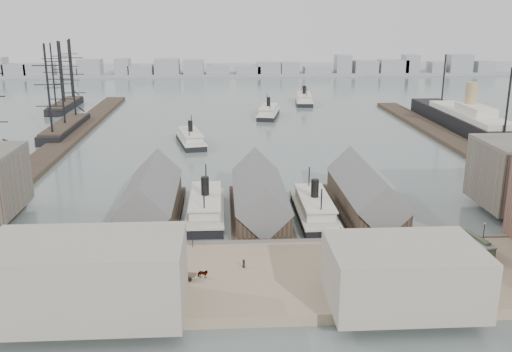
{
  "coord_description": "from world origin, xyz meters",
  "views": [
    {
      "loc": [
        -8.68,
        -113.86,
        47.57
      ],
      "look_at": [
        0.0,
        30.0,
        6.0
      ],
      "focal_mm": 40.0,
      "sensor_mm": 36.0,
      "label": 1
    }
  ],
  "objects": [
    {
      "name": "horse_cart_center",
      "position": [
        -13.29,
        -21.33,
        2.84
      ],
      "size": [
        5.03,
        2.16,
        1.66
      ],
      "rotation": [
        0.0,
        0.0,
        1.37
      ],
      "color": "black",
      "rests_on": "quay"
    },
    {
      "name": "quay",
      "position": [
        0.0,
        -20.0,
        1.0
      ],
      "size": [
        180.0,
        30.0,
        2.0
      ],
      "primitive_type": "cube",
      "color": "#89745C",
      "rests_on": "ground"
    },
    {
      "name": "ferry_shed_east",
      "position": [
        26.0,
        16.88,
        4.64
      ],
      "size": [
        14.0,
        42.0,
        12.6
      ],
      "color": "#2D231C",
      "rests_on": "ground"
    },
    {
      "name": "pedestrian_3",
      "position": [
        -19.87,
        -26.93,
        2.82
      ],
      "size": [
        0.95,
        0.97,
        1.63
      ],
      "primitive_type": "imported",
      "rotation": [
        0.0,
        0.0,
        0.81
      ],
      "color": "black",
      "rests_on": "quay"
    },
    {
      "name": "lamp_post_near_e",
      "position": [
        15.0,
        -7.0,
        4.71
      ],
      "size": [
        0.44,
        0.44,
        3.92
      ],
      "color": "black",
      "rests_on": "quay"
    },
    {
      "name": "east_wharf",
      "position": [
        78.0,
        90.0,
        0.8
      ],
      "size": [
        10.0,
        180.0,
        1.6
      ],
      "primitive_type": "cube",
      "color": "#2D231C",
      "rests_on": "ground"
    },
    {
      "name": "ground",
      "position": [
        0.0,
        0.0,
        0.0
      ],
      "size": [
        900.0,
        900.0,
        0.0
      ],
      "primitive_type": "plane",
      "color": "#54615F",
      "rests_on": "ground"
    },
    {
      "name": "tram",
      "position": [
        40.24,
        -14.18,
        3.72
      ],
      "size": [
        3.89,
        9.72,
        3.36
      ],
      "rotation": [
        0.0,
        0.0,
        0.16
      ],
      "color": "black",
      "rests_on": "quay"
    },
    {
      "name": "ferry_shed_west",
      "position": [
        -26.0,
        16.88,
        4.64
      ],
      "size": [
        14.0,
        42.0,
        12.6
      ],
      "color": "#2D231C",
      "rests_on": "ground"
    },
    {
      "name": "ferry_shed_center",
      "position": [
        0.0,
        16.88,
        4.64
      ],
      "size": [
        14.0,
        42.0,
        12.6
      ],
      "color": "#2D231C",
      "rests_on": "ground"
    },
    {
      "name": "pedestrian_1",
      "position": [
        -36.16,
        -21.19,
        2.86
      ],
      "size": [
        0.7,
        0.87,
        1.72
      ],
      "primitive_type": "imported",
      "rotation": [
        0.0,
        0.0,
        4.78
      ],
      "color": "black",
      "rests_on": "quay"
    },
    {
      "name": "street_bldg_center",
      "position": [
        20.0,
        -32.0,
        7.0
      ],
      "size": [
        24.0,
        16.0,
        10.0
      ],
      "primitive_type": "cube",
      "color": "gray",
      "rests_on": "quay"
    },
    {
      "name": "horse_cart_left",
      "position": [
        -34.47,
        -14.43,
        2.84
      ],
      "size": [
        4.48,
        4.1,
        1.68
      ],
      "rotation": [
        0.0,
        0.0,
        0.87
      ],
      "color": "black",
      "rests_on": "quay"
    },
    {
      "name": "lamp_post_far_w",
      "position": [
        -45.0,
        -7.0,
        4.71
      ],
      "size": [
        0.44,
        0.44,
        3.92
      ],
      "color": "black",
      "rests_on": "quay"
    },
    {
      "name": "ferry_open_near",
      "position": [
        -20.46,
        94.92,
        2.23
      ],
      "size": [
        13.17,
        27.71,
        9.52
      ],
      "rotation": [
        0.0,
        0.0,
        0.2
      ],
      "color": "black",
      "rests_on": "ground"
    },
    {
      "name": "ocean_steamer",
      "position": [
        92.0,
        110.24,
        4.41
      ],
      "size": [
        14.04,
        102.58,
        20.52
      ],
      "color": "black",
      "rests_on": "ground"
    },
    {
      "name": "pedestrian_5",
      "position": [
        15.53,
        -22.89,
        2.8
      ],
      "size": [
        0.63,
        0.71,
        1.61
      ],
      "primitive_type": "imported",
      "rotation": [
        0.0,
        0.0,
        5.14
      ],
      "color": "black",
      "rests_on": "quay"
    },
    {
      "name": "seawall",
      "position": [
        0.0,
        -5.2,
        1.15
      ],
      "size": [
        180.0,
        1.2,
        2.3
      ],
      "primitive_type": "cube",
      "color": "#59544C",
      "rests_on": "ground"
    },
    {
      "name": "lamp_post_far_e",
      "position": [
        45.0,
        -7.0,
        4.71
      ],
      "size": [
        0.44,
        0.44,
        3.92
      ],
      "color": "black",
      "rests_on": "quay"
    },
    {
      "name": "pedestrian_0",
      "position": [
        -44.72,
        -12.86,
        2.82
      ],
      "size": [
        0.74,
        0.69,
        1.63
      ],
      "primitive_type": "imported",
      "rotation": [
        0.0,
        0.0,
        3.73
      ],
      "color": "black",
      "rests_on": "quay"
    },
    {
      "name": "far_shore",
      "position": [
        -2.07,
        334.14,
        3.91
      ],
      "size": [
        500.0,
        40.0,
        15.72
      ],
      "color": "gray",
      "rests_on": "ground"
    },
    {
      "name": "ferry_docked_east",
      "position": [
        13.0,
        13.83,
        2.38
      ],
      "size": [
        8.51,
        28.38,
        10.14
      ],
      "color": "black",
      "rests_on": "ground"
    },
    {
      "name": "ferry_docked_west",
      "position": [
        -13.0,
        16.32,
        2.46
      ],
      "size": [
        8.83,
        29.43,
        10.51
      ],
      "color": "black",
      "rests_on": "ground"
    },
    {
      "name": "street_bldg_west",
      "position": [
        -30.0,
        -32.0,
        8.0
      ],
      "size": [
        30.0,
        16.0,
        12.0
      ],
      "primitive_type": "cube",
      "color": "gray",
      "rests_on": "quay"
    },
    {
      "name": "pedestrian_2",
      "position": [
        -22.27,
        -10.03,
        2.85
      ],
      "size": [
        1.11,
        1.26,
        1.69
      ],
      "primitive_type": "imported",
      "rotation": [
        0.0,
        0.0,
        1.02
      ],
      "color": "black",
      "rests_on": "quay"
    },
    {
      "name": "horse_cart_right",
      "position": [
        22.93,
        -18.83,
        2.79
      ],
      "size": [
        4.69,
        2.01,
        1.53
      ],
      "rotation": [
        0.0,
        0.0,
        1.46
      ],
      "color": "black",
      "rests_on": "quay"
    },
    {
      "name": "west_wharf",
      "position": [
        -68.0,
        100.0,
        0.8
      ],
      "size": [
        10.0,
        220.0,
        1.6
      ],
      "primitive_type": "cube",
      "color": "#2D231C",
      "rests_on": "ground"
    },
    {
      "name": "ferry_open_far",
      "position": [
        35.6,
        190.09,
        2.39
      ],
      "size": [
        11.23,
        29.27,
        10.21
      ],
      "rotation": [
        0.0,
        0.0,
        -0.09
      ],
      "color": "black",
      "rests_on": "ground"
    },
    {
      "name": "pedestrian_4",
      "position": [
        -5.12,
        -17.18,
        2.82
      ],
      "size": [
        0.88,
        0.96,
        1.65
      ],
      "primitive_type": "imported",
      "rotation": [
        0.0,
        0.0,
        2.17
      ],
      "color": "black",
      "rests_on": "quay"
    },
    {
      "name": "sailing_ship_mid",
      "position": [
        -72.57,
        119.08,
        2.63
      ],
      "size": [
        8.93,
        51.61,
        36.72
      ],
      "color": "black",
      "rests_on": "ground"
    },
    {
      "name": "sailing_ship_far",
      "position": [
        -88.28,
        179.68,
        2.44
      ],
      "size": [
        8.21,
        45.61,
        33.75
      ],
      "color": "black",
      "rests_on": "ground"
    },
    {
      "name": "pedestrian_7",
      "position": [
        29.59,
        -20.76,
        2.91
      ],
      "size": [
        1.08,
        1.35,
        1.82
      ],
      "primitive_type": "imported",
      "rotation": [
        0.0,
        0.0,
        4.31
      ],
      "color": "black",
      "rests_on": "quay"
    },
    {
      "name": "lamp_post_near_w",
      "position": [
        -15.0,
        -7.0,
        4.71
      ],
      "size": [
        0.44,
        0.44,
        3.92
      ],
      "color": "black",
      "rests_on": "quay"
    },
    {
      "name": "pedestrian_6",
      "position": [
        25.93,
        -11.73,
        2.82
      ],
      "size": [
        0.92,
        0.79,
        1.63
      ],
      "primitive_type": "imported",
      "rotation": [
        0.0,
        0.0,
        6.04
      ],
      "color": "black",
      "rests_on": "quay"
    },
    {
      "name": "ferry_open_mid",
      "position": [
        13.16,
        151.08,
        2.3
      ],
      "size": [
        13.43,
        28.54,
        9.81
      ],
      "rotation": [
        0.0,
        0.0,
        -0.2
      ],
      "color": "black",
      "rests_on": "ground"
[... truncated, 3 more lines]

